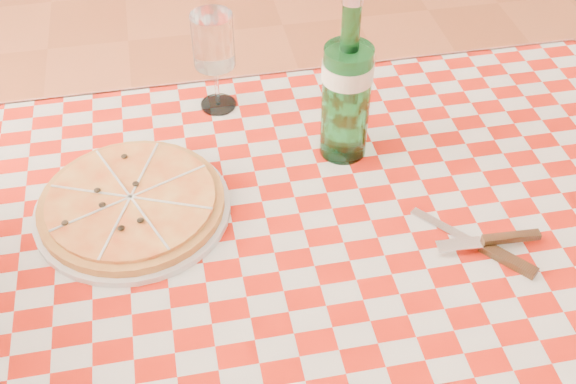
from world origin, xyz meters
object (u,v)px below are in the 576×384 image
at_px(pizza_plate, 132,203).
at_px(water_bottle, 347,79).
at_px(dining_table, 308,290).
at_px(wine_glass, 215,63).

xyz_separation_m(pizza_plate, water_bottle, (0.35, 0.08, 0.13)).
bearing_deg(dining_table, wine_glass, 103.45).
xyz_separation_m(dining_table, pizza_plate, (-0.25, 0.12, 0.12)).
relative_size(dining_table, pizza_plate, 4.00).
bearing_deg(wine_glass, dining_table, -76.55).
relative_size(water_bottle, wine_glass, 1.58).
height_order(pizza_plate, water_bottle, water_bottle).
distance_m(dining_table, wine_glass, 0.42).
relative_size(dining_table, water_bottle, 4.15).
relative_size(pizza_plate, wine_glass, 1.64).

